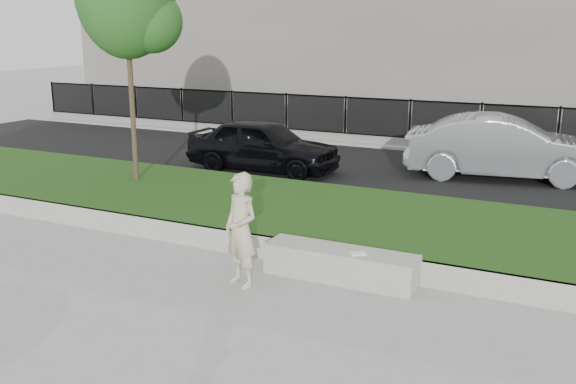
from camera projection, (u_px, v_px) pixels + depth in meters
The scene contains 11 objects.
ground at pixel (232, 279), 9.97m from camera, with size 90.00×90.00×0.00m, color gray.
grass_bank at pixel (311, 217), 12.53m from camera, with size 34.00×4.00×0.40m, color #11330C.
grass_kerb at pixel (263, 247), 10.82m from camera, with size 34.00×0.08×0.40m, color gray.
street at pixel (394, 172), 17.35m from camera, with size 34.00×7.00×0.04m, color black.
far_pavement at pixel (435, 144), 21.25m from camera, with size 34.00×3.00×0.12m, color gray.
iron_fence at pixel (428, 134), 20.26m from camera, with size 32.00×0.30×1.50m.
stone_bench at pixel (341, 264), 9.91m from camera, with size 2.39×0.60×0.49m, color gray.
man at pixel (241, 230), 9.53m from camera, with size 0.63×0.42×1.74m, color #BFB693.
book at pixel (358, 253), 9.63m from camera, with size 0.23×0.17×0.03m, color #F0E9CF.
car_dark at pixel (263, 145), 17.17m from camera, with size 1.67×4.15×1.41m, color black.
car_silver at pixel (504, 147), 16.30m from camera, with size 1.70×4.88×1.61m, color gray.
Camera 1 is at (4.91, -7.97, 3.78)m, focal length 40.00 mm.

